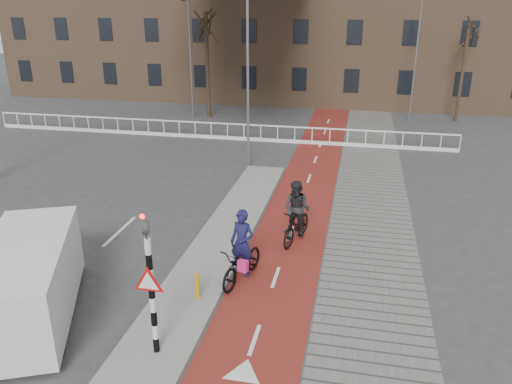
# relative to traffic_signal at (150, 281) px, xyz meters

# --- Properties ---
(ground) EXTENTS (120.00, 120.00, 0.00)m
(ground) POSITION_rel_traffic_signal_xyz_m (0.60, 2.02, -1.99)
(ground) COLOR #38383A
(ground) RESTS_ON ground
(bike_lane) EXTENTS (2.50, 60.00, 0.01)m
(bike_lane) POSITION_rel_traffic_signal_xyz_m (2.10, 12.02, -1.98)
(bike_lane) COLOR maroon
(bike_lane) RESTS_ON ground
(sidewalk) EXTENTS (3.00, 60.00, 0.01)m
(sidewalk) POSITION_rel_traffic_signal_xyz_m (4.90, 12.02, -1.98)
(sidewalk) COLOR slate
(sidewalk) RESTS_ON ground
(curb_island) EXTENTS (1.80, 16.00, 0.12)m
(curb_island) POSITION_rel_traffic_signal_xyz_m (-0.10, 6.02, -1.93)
(curb_island) COLOR gray
(curb_island) RESTS_ON ground
(traffic_signal) EXTENTS (0.80, 0.80, 3.68)m
(traffic_signal) POSITION_rel_traffic_signal_xyz_m (0.00, 0.00, 0.00)
(traffic_signal) COLOR black
(traffic_signal) RESTS_ON curb_island
(bollard) EXTENTS (0.12, 0.12, 0.74)m
(bollard) POSITION_rel_traffic_signal_xyz_m (0.25, 2.32, -1.50)
(bollard) COLOR orange
(bollard) RESTS_ON curb_island
(cyclist_near) EXTENTS (1.30, 2.29, 2.22)m
(cyclist_near) POSITION_rel_traffic_signal_xyz_m (1.18, 3.64, -1.23)
(cyclist_near) COLOR black
(cyclist_near) RESTS_ON bike_lane
(cyclist_far) EXTENTS (1.11, 2.12, 2.17)m
(cyclist_far) POSITION_rel_traffic_signal_xyz_m (2.37, 6.49, -1.09)
(cyclist_far) COLOR black
(cyclist_far) RESTS_ON bike_lane
(van) EXTENTS (3.72, 5.23, 2.09)m
(van) POSITION_rel_traffic_signal_xyz_m (-3.65, 0.71, -0.89)
(van) COLOR silver
(van) RESTS_ON ground
(railing) EXTENTS (28.00, 0.10, 0.99)m
(railing) POSITION_rel_traffic_signal_xyz_m (-4.40, 19.02, -1.68)
(railing) COLOR silver
(railing) RESTS_ON ground
(tree_mid) EXTENTS (0.27, 0.27, 7.06)m
(tree_mid) POSITION_rel_traffic_signal_xyz_m (-6.28, 24.67, 1.54)
(tree_mid) COLOR black
(tree_mid) RESTS_ON ground
(tree_right) EXTENTS (0.21, 0.21, 6.59)m
(tree_right) POSITION_rel_traffic_signal_xyz_m (10.59, 26.82, 1.31)
(tree_right) COLOR black
(tree_right) RESTS_ON ground
(streetlight_near) EXTENTS (0.12, 0.12, 8.89)m
(streetlight_near) POSITION_rel_traffic_signal_xyz_m (-1.05, 14.21, 2.45)
(streetlight_near) COLOR slate
(streetlight_near) RESTS_ON ground
(streetlight_left) EXTENTS (0.12, 0.12, 7.89)m
(streetlight_left) POSITION_rel_traffic_signal_xyz_m (-7.35, 24.38, 1.95)
(streetlight_left) COLOR slate
(streetlight_left) RESTS_ON ground
(streetlight_right) EXTENTS (0.12, 0.12, 8.03)m
(streetlight_right) POSITION_rel_traffic_signal_xyz_m (7.49, 26.29, 2.03)
(streetlight_right) COLOR slate
(streetlight_right) RESTS_ON ground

